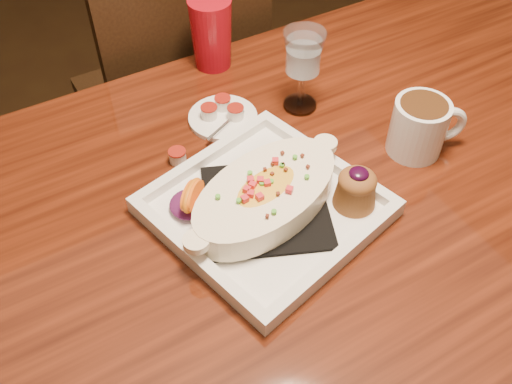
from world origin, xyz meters
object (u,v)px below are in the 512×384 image
plate (271,199)px  goblet (303,57)px  chair_far (178,98)px  saucer (223,116)px  red_tumbler (211,33)px  coffee_mug (421,125)px  table (318,224)px

plate → goblet: bearing=33.0°
plate → goblet: goblet is taller
chair_far → saucer: size_ratio=7.29×
plate → red_tumbler: bearing=61.1°
coffee_mug → goblet: (-0.11, 0.20, 0.06)m
goblet → red_tumbler: bearing=111.2°
coffee_mug → chair_far: bearing=127.7°
plate → coffee_mug: (0.29, -0.00, 0.02)m
plate → coffee_mug: coffee_mug is taller
goblet → coffee_mug: bearing=-61.3°
plate → chair_far: bearing=66.4°
saucer → coffee_mug: bearing=-42.9°
red_tumbler → goblet: bearing=-68.8°
coffee_mug → goblet: bearing=139.7°
plate → saucer: 0.24m
table → plate: plate is taller
goblet → saucer: bearing=165.7°
table → plate: size_ratio=4.02×
plate → saucer: (0.04, 0.24, -0.02)m
goblet → red_tumbler: size_ratio=1.11×
goblet → chair_far: bearing=100.6°
table → chair_far: 0.65m
chair_far → goblet: size_ratio=5.89×
red_tumbler → plate: bearing=-104.6°
plate → goblet: 0.28m
plate → saucer: size_ratio=2.93×
table → coffee_mug: (0.19, -0.00, 0.15)m
coffee_mug → table: bearing=-160.5°
table → red_tumbler: (0.00, 0.40, 0.17)m
goblet → red_tumbler: goblet is taller
table → chair_far: bearing=90.0°
coffee_mug → saucer: coffee_mug is taller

